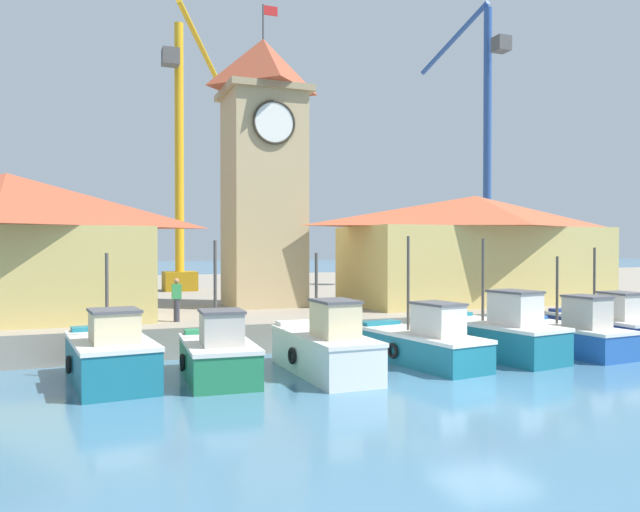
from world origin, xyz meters
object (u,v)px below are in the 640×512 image
(warehouse_right, at_px, (475,248))
(port_crane_near, at_px, (181,184))
(fishing_boat_mid_right, at_px, (571,334))
(warehouse_left, at_px, (7,245))
(fishing_boat_far_left, at_px, (110,356))
(port_crane_far, at_px, (485,176))
(fishing_boat_right_inner, at_px, (606,327))
(fishing_boat_left_inner, at_px, (325,348))
(fishing_boat_left_outer, at_px, (218,355))
(dock_worker_near_tower, at_px, (177,299))
(fishing_boat_mid_left, at_px, (422,343))
(clock_tower, at_px, (263,166))
(fishing_boat_center, at_px, (497,335))

(warehouse_right, xyz_separation_m, port_crane_near, (-12.41, 13.87, 4.07))
(fishing_boat_mid_right, relative_size, warehouse_left, 0.44)
(warehouse_left, relative_size, port_crane_near, 0.59)
(fishing_boat_far_left, xyz_separation_m, port_crane_far, (25.61, 18.05, 8.01))
(fishing_boat_mid_right, xyz_separation_m, fishing_boat_right_inner, (2.56, 0.86, 0.03))
(fishing_boat_left_inner, bearing_deg, fishing_boat_left_outer, 171.70)
(warehouse_left, xyz_separation_m, dock_worker_near_tower, (5.90, -2.51, -2.00))
(fishing_boat_far_left, xyz_separation_m, fishing_boat_right_inner, (18.37, 0.09, -0.05))
(fishing_boat_mid_left, xyz_separation_m, dock_worker_near_tower, (-7.23, 5.49, 1.23))
(fishing_boat_right_inner, bearing_deg, warehouse_right, 96.20)
(fishing_boat_far_left, relative_size, warehouse_left, 0.44)
(warehouse_left, height_order, warehouse_right, warehouse_left)
(fishing_boat_mid_left, bearing_deg, clock_tower, 103.70)
(fishing_boat_left_outer, xyz_separation_m, fishing_boat_mid_right, (12.83, -0.29, -0.01))
(fishing_boat_left_outer, bearing_deg, fishing_boat_center, -0.05)
(fishing_boat_center, bearing_deg, port_crane_far, 55.43)
(clock_tower, bearing_deg, warehouse_left, -167.58)
(fishing_boat_left_outer, height_order, fishing_boat_mid_right, fishing_boat_left_outer)
(fishing_boat_left_outer, xyz_separation_m, fishing_boat_mid_left, (6.78, -0.08, -0.02))
(fishing_boat_far_left, distance_m, warehouse_left, 8.75)
(fishing_boat_left_inner, distance_m, port_crane_near, 23.55)
(fishing_boat_right_inner, bearing_deg, fishing_boat_left_outer, -177.89)
(port_crane_far, bearing_deg, fishing_boat_mid_right, -117.50)
(fishing_boat_center, height_order, dock_worker_near_tower, fishing_boat_center)
(fishing_boat_right_inner, relative_size, port_crane_far, 0.25)
(warehouse_left, distance_m, port_crane_near, 16.90)
(fishing_boat_left_outer, bearing_deg, fishing_boat_far_left, 170.89)
(port_crane_near, distance_m, dock_worker_near_tower, 17.79)
(fishing_boat_left_outer, distance_m, port_crane_far, 30.34)
(clock_tower, relative_size, dock_worker_near_tower, 8.73)
(fishing_boat_mid_right, bearing_deg, clock_tower, 129.09)
(warehouse_left, distance_m, dock_worker_near_tower, 6.72)
(fishing_boat_left_inner, xyz_separation_m, fishing_boat_mid_left, (3.60, 0.38, -0.10))
(fishing_boat_far_left, height_order, clock_tower, clock_tower)
(fishing_boat_left_outer, bearing_deg, fishing_boat_mid_left, -0.70)
(port_crane_far, bearing_deg, fishing_boat_left_inner, -135.67)
(fishing_boat_mid_right, relative_size, dock_worker_near_tower, 2.91)
(fishing_boat_center, bearing_deg, fishing_boat_mid_right, -5.42)
(fishing_boat_left_inner, xyz_separation_m, port_crane_near, (-1.02, 22.44, 7.07))
(fishing_boat_left_inner, relative_size, fishing_boat_mid_right, 1.08)
(clock_tower, distance_m, dock_worker_near_tower, 8.87)
(port_crane_near, height_order, dock_worker_near_tower, port_crane_near)
(clock_tower, bearing_deg, warehouse_right, -11.75)
(fishing_boat_left_inner, height_order, fishing_boat_center, fishing_boat_center)
(fishing_boat_left_outer, bearing_deg, fishing_boat_left_inner, -8.30)
(fishing_boat_left_inner, height_order, fishing_boat_mid_right, fishing_boat_left_inner)
(fishing_boat_left_inner, bearing_deg, dock_worker_near_tower, 121.75)
(warehouse_right, height_order, port_crane_near, port_crane_near)
(fishing_boat_right_inner, relative_size, port_crane_near, 0.27)
(fishing_boat_far_left, height_order, fishing_boat_mid_left, fishing_boat_mid_left)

